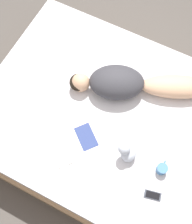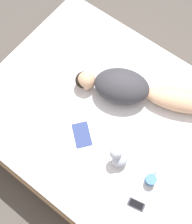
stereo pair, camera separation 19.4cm
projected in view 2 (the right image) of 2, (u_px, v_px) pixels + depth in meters
name	position (u px, v px, depth m)	size (l,w,h in m)	color
ground_plane	(106.00, 131.00, 3.25)	(12.00, 12.00, 0.00)	#4C4742
bed	(106.00, 123.00, 3.04)	(1.86, 2.34, 0.47)	tan
person	(138.00, 90.00, 2.79)	(0.73, 1.27, 0.23)	tan
open_magazine	(70.00, 138.00, 2.72)	(0.55, 0.53, 0.01)	silver
coffee_mug	(151.00, 180.00, 2.55)	(0.13, 0.09, 0.08)	teal
cell_phone	(136.00, 204.00, 2.50)	(0.10, 0.15, 0.01)	#333842
plush_toy	(118.00, 157.00, 2.57)	(0.14, 0.16, 0.20)	#B2BCCC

